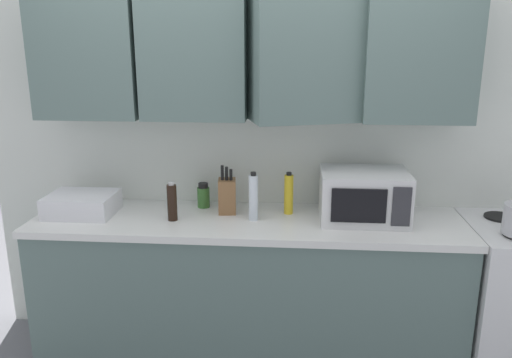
{
  "coord_description": "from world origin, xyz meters",
  "views": [
    {
      "loc": [
        0.27,
        -3.02,
        1.88
      ],
      "look_at": [
        0.04,
        -0.25,
        1.12
      ],
      "focal_mm": 35.63,
      "sensor_mm": 36.0,
      "label": 1
    }
  ],
  "objects_px": {
    "microwave": "(364,196)",
    "bottle_green_oil": "(203,196)",
    "bottle_clear_tall": "(253,197)",
    "dish_rack": "(82,204)",
    "bottle_soy_dark": "(172,202)",
    "knife_block": "(227,195)",
    "bottle_yellow_mustard": "(289,194)"
  },
  "relations": [
    {
      "from": "microwave",
      "to": "bottle_clear_tall",
      "type": "relative_size",
      "value": 1.72
    },
    {
      "from": "microwave",
      "to": "knife_block",
      "type": "distance_m",
      "value": 0.78
    },
    {
      "from": "dish_rack",
      "to": "bottle_green_oil",
      "type": "relative_size",
      "value": 2.53
    },
    {
      "from": "bottle_green_oil",
      "to": "bottle_yellow_mustard",
      "type": "bearing_deg",
      "value": -8.59
    },
    {
      "from": "microwave",
      "to": "bottle_green_oil",
      "type": "relative_size",
      "value": 3.19
    },
    {
      "from": "dish_rack",
      "to": "bottle_yellow_mustard",
      "type": "distance_m",
      "value": 1.2
    },
    {
      "from": "dish_rack",
      "to": "bottle_soy_dark",
      "type": "relative_size",
      "value": 1.72
    },
    {
      "from": "bottle_yellow_mustard",
      "to": "bottle_clear_tall",
      "type": "bearing_deg",
      "value": -146.63
    },
    {
      "from": "dish_rack",
      "to": "bottle_green_oil",
      "type": "height_order",
      "value": "bottle_green_oil"
    },
    {
      "from": "dish_rack",
      "to": "bottle_soy_dark",
      "type": "bearing_deg",
      "value": -6.3
    },
    {
      "from": "bottle_green_oil",
      "to": "bottle_yellow_mustard",
      "type": "height_order",
      "value": "bottle_yellow_mustard"
    },
    {
      "from": "bottle_yellow_mustard",
      "to": "dish_rack",
      "type": "bearing_deg",
      "value": -174.95
    },
    {
      "from": "bottle_green_oil",
      "to": "bottle_yellow_mustard",
      "type": "xyz_separation_m",
      "value": [
        0.52,
        -0.08,
        0.05
      ]
    },
    {
      "from": "bottle_soy_dark",
      "to": "bottle_green_oil",
      "type": "relative_size",
      "value": 1.47
    },
    {
      "from": "dish_rack",
      "to": "knife_block",
      "type": "bearing_deg",
      "value": 6.47
    },
    {
      "from": "knife_block",
      "to": "bottle_soy_dark",
      "type": "distance_m",
      "value": 0.33
    },
    {
      "from": "microwave",
      "to": "bottle_green_oil",
      "type": "height_order",
      "value": "microwave"
    },
    {
      "from": "bottle_clear_tall",
      "to": "bottle_yellow_mustard",
      "type": "height_order",
      "value": "bottle_clear_tall"
    },
    {
      "from": "knife_block",
      "to": "bottle_green_oil",
      "type": "height_order",
      "value": "knife_block"
    },
    {
      "from": "bottle_clear_tall",
      "to": "microwave",
      "type": "bearing_deg",
      "value": 5.33
    },
    {
      "from": "microwave",
      "to": "bottle_yellow_mustard",
      "type": "xyz_separation_m",
      "value": [
        -0.42,
        0.07,
        -0.02
      ]
    },
    {
      "from": "knife_block",
      "to": "bottle_green_oil",
      "type": "distance_m",
      "value": 0.18
    },
    {
      "from": "dish_rack",
      "to": "bottle_clear_tall",
      "type": "height_order",
      "value": "bottle_clear_tall"
    },
    {
      "from": "knife_block",
      "to": "bottle_soy_dark",
      "type": "relative_size",
      "value": 1.3
    },
    {
      "from": "bottle_soy_dark",
      "to": "bottle_yellow_mustard",
      "type": "relative_size",
      "value": 0.89
    },
    {
      "from": "microwave",
      "to": "dish_rack",
      "type": "xyz_separation_m",
      "value": [
        -1.62,
        -0.03,
        -0.08
      ]
    },
    {
      "from": "dish_rack",
      "to": "bottle_yellow_mustard",
      "type": "bearing_deg",
      "value": 5.05
    },
    {
      "from": "dish_rack",
      "to": "bottle_clear_tall",
      "type": "xyz_separation_m",
      "value": [
        1.0,
        -0.02,
        0.07
      ]
    },
    {
      "from": "bottle_clear_tall",
      "to": "dish_rack",
      "type": "bearing_deg",
      "value": 178.71
    },
    {
      "from": "bottle_soy_dark",
      "to": "dish_rack",
      "type": "bearing_deg",
      "value": 173.7
    },
    {
      "from": "dish_rack",
      "to": "bottle_green_oil",
      "type": "bearing_deg",
      "value": 15.08
    },
    {
      "from": "knife_block",
      "to": "bottle_soy_dark",
      "type": "bearing_deg",
      "value": -151.7
    }
  ]
}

